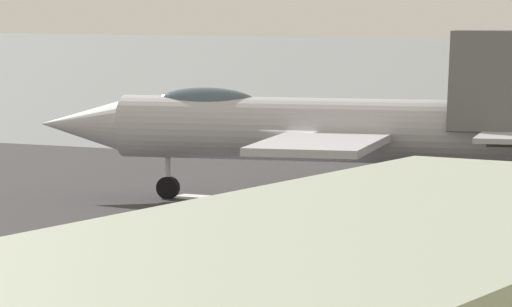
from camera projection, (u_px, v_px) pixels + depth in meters
The scene contains 4 objects.
ground_plane at pixel (293, 203), 51.15m from camera, with size 400.00×400.00×0.00m, color slate.
runway_strip at pixel (293, 203), 51.15m from camera, with size 240.00×26.00×0.02m.
fighter_jet at pixel (309, 128), 50.72m from camera, with size 18.20×14.02×5.71m.
marker_cone_near at pixel (420, 275), 36.26m from camera, with size 0.44×0.44×0.55m, color orange.
Camera 1 is at (-21.71, 45.87, 6.73)m, focal length 108.94 mm.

